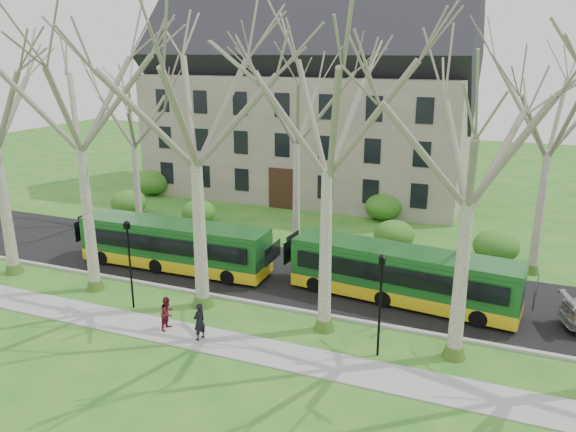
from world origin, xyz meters
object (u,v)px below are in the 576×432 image
object	(u,v)px
pedestrian_a	(199,321)
pedestrian_b	(168,313)
bus_lead	(174,245)
bus_follow	(402,275)

from	to	relation	value
pedestrian_a	pedestrian_b	xyz separation A→B (m)	(-1.79, 0.30, -0.07)
bus_lead	pedestrian_b	world-z (taller)	bus_lead
bus_follow	pedestrian_a	xyz separation A→B (m)	(-7.26, -7.03, -0.55)
bus_lead	pedestrian_a	xyz separation A→B (m)	(5.48, -6.64, -0.55)
bus_lead	pedestrian_b	distance (m)	7.36
bus_lead	pedestrian_b	bearing A→B (deg)	-60.49
pedestrian_b	bus_follow	bearing A→B (deg)	-52.90
pedestrian_b	bus_lead	bearing A→B (deg)	30.74
pedestrian_a	pedestrian_b	bearing A→B (deg)	-81.86
bus_follow	pedestrian_a	distance (m)	10.12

